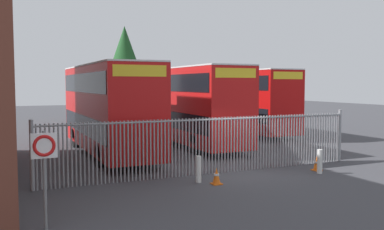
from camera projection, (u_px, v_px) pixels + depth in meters
The scene contains 12 objects.
ground_plane at pixel (163, 145), 24.37m from camera, with size 100.00×100.00×0.00m, color #3D3D42.
palisade_fence at pixel (211, 144), 16.60m from camera, with size 13.21×0.14×2.35m.
double_decker_bus_near_gate at pixel (108, 106), 21.20m from camera, with size 2.54×10.81×4.42m.
double_decker_bus_behind_fence_left at pixel (188, 103), 24.48m from camera, with size 2.54×10.81×4.42m.
double_decker_bus_behind_fence_right at pixel (241, 99), 30.39m from camera, with size 2.54×10.81×4.42m.
double_decker_bus_far_back at pixel (122, 96), 37.56m from camera, with size 2.54×10.81×4.42m.
bollard_near_left at pixel (198, 169), 15.14m from camera, with size 0.20×0.20×0.95m, color silver.
bollard_center_front at pixel (320, 161), 16.65m from camera, with size 0.20×0.20×0.95m, color silver.
traffic_cone_by_gate at pixel (317, 163), 17.24m from camera, with size 0.34×0.34×0.59m.
traffic_cone_mid_forecourt at pixel (217, 176), 14.87m from camera, with size 0.34×0.34×0.59m.
speed_limit_sign_post at pixel (44, 157), 10.05m from camera, with size 0.60×0.14×2.40m.
tree_tall_back at pixel (125, 59), 42.28m from camera, with size 4.51×4.51×9.20m.
Camera 1 is at (-8.49, -14.70, 3.50)m, focal length 39.95 mm.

